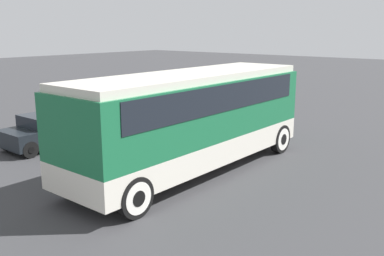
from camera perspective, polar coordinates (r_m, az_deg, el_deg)
name	(u,v)px	position (r m, az deg, el deg)	size (l,w,h in m)	color
ground_plane	(192,171)	(14.17, 0.00, -5.75)	(120.00, 120.00, 0.00)	#38383A
tour_bus	(194,113)	(13.74, 0.25, 2.06)	(9.36, 2.68, 3.24)	silver
parked_car_near	(147,112)	(20.73, -5.98, 2.13)	(4.03, 1.95, 1.32)	maroon
parked_car_mid	(56,129)	(17.96, -17.74, -0.13)	(4.18, 1.84, 1.33)	black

